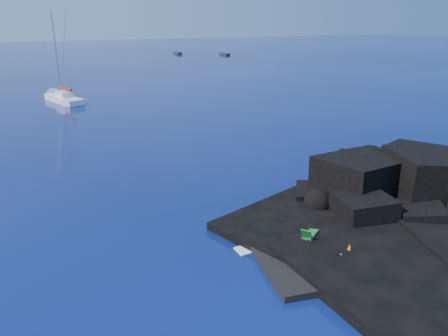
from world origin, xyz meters
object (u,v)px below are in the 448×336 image
object	(u,v)px
sunbather	(334,259)
deck_chair	(311,231)
sailboat	(63,102)
distant_boat_b	(225,55)
marker_cone	(349,249)
distant_boat_a	(178,54)

from	to	relation	value
sunbather	deck_chair	bearing A→B (deg)	75.14
sailboat	distant_boat_b	distance (m)	75.91
marker_cone	distant_boat_b	bearing A→B (deg)	71.54
marker_cone	distant_boat_a	distance (m)	119.85
marker_cone	distant_boat_b	world-z (taller)	marker_cone
deck_chair	sunbather	bearing A→B (deg)	-131.38
sailboat	distant_boat_a	bearing A→B (deg)	41.32
deck_chair	marker_cone	xyz separation A→B (m)	(1.01, -2.04, -0.21)
distant_boat_b	marker_cone	bearing A→B (deg)	-116.10
deck_chair	distant_boat_a	size ratio (longest dim) A/B	0.31
deck_chair	distant_boat_b	size ratio (longest dim) A/B	0.35
sailboat	distant_boat_a	xyz separation A→B (m)	(35.87, 67.62, 0.00)
sailboat	distant_boat_a	world-z (taller)	sailboat
deck_chair	distant_boat_b	distance (m)	112.93
deck_chair	marker_cone	size ratio (longest dim) A/B	2.51
deck_chair	sailboat	bearing A→B (deg)	64.48
sailboat	distant_boat_a	size ratio (longest dim) A/B	2.57
sailboat	deck_chair	distance (m)	48.90
sailboat	marker_cone	size ratio (longest dim) A/B	20.50
distant_boat_a	distant_boat_b	bearing A→B (deg)	-37.88
deck_chair	distant_boat_a	bearing A→B (deg)	39.58
marker_cone	sunbather	bearing A→B (deg)	-163.84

